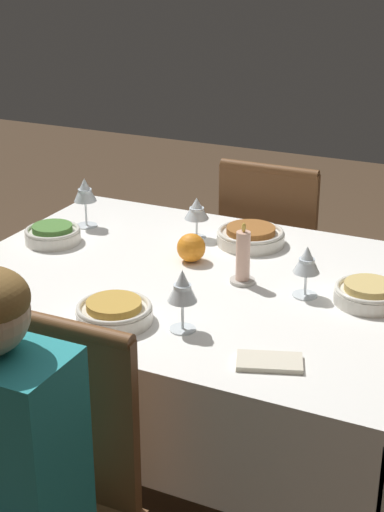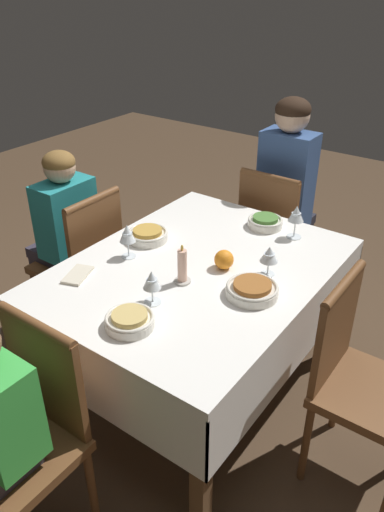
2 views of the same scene
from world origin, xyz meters
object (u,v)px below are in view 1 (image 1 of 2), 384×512
at_px(dining_table, 193,307).
at_px(orange_fruit, 191,248).
at_px(wine_glass_east, 85,192).
at_px(candle_centerpiece, 243,260).
at_px(chair_south, 276,259).
at_px(bowl_west, 369,293).
at_px(wine_glass_south, 197,210).
at_px(bowl_north, 114,312).
at_px(wine_glass_north, 182,288).
at_px(wine_glass_west, 307,262).
at_px(chair_north, 39,505).
at_px(napkin_red_folded, 269,362).
at_px(bowl_south, 251,236).
at_px(bowl_east, 53,234).

xyz_separation_m(dining_table, orange_fruit, (0.05, -0.10, 0.14)).
xyz_separation_m(wine_glass_east, candle_centerpiece, (-0.63, 0.20, -0.05)).
height_order(chair_south, wine_glass_east, wine_glass_east).
xyz_separation_m(bowl_west, wine_glass_south, (0.60, -0.23, 0.07)).
distance_m(bowl_north, bowl_west, 0.66).
distance_m(wine_glass_east, orange_fruit, 0.46).
distance_m(wine_glass_north, wine_glass_west, 0.38).
xyz_separation_m(chair_north, orange_fruit, (0.05, -0.85, 0.27)).
xyz_separation_m(chair_south, napkin_red_folded, (-0.37, 1.11, 0.24)).
bearing_deg(wine_glass_south, napkin_red_folded, 126.81).
bearing_deg(chair_north, bowl_north, 96.93).
xyz_separation_m(bowl_south, wine_glass_south, (0.17, 0.02, 0.07)).
xyz_separation_m(chair_north, candle_centerpiece, (-0.15, -0.77, 0.30)).
height_order(dining_table, candle_centerpiece, candle_centerpiece).
bearing_deg(bowl_west, candle_centerpiece, 3.62).
height_order(chair_south, wine_glass_west, chair_south).
xyz_separation_m(chair_south, wine_glass_north, (-0.13, 1.05, 0.34)).
relative_size(dining_table, bowl_south, 6.29).
distance_m(wine_glass_east, wine_glass_north, 0.80).
distance_m(bowl_south, napkin_red_folded, 0.73).
xyz_separation_m(wine_glass_east, bowl_south, (-0.55, -0.08, -0.09)).
bearing_deg(wine_glass_east, wine_glass_west, 165.85).
xyz_separation_m(chair_north, wine_glass_west, (-0.33, -0.76, 0.33)).
bearing_deg(dining_table, napkin_red_folded, 134.98).
relative_size(bowl_south, napkin_red_folded, 1.26).
distance_m(dining_table, napkin_red_folded, 0.52).
height_order(chair_south, candle_centerpiece, candle_centerpiece).
bearing_deg(bowl_north, napkin_red_folded, 175.80).
bearing_deg(napkin_red_folded, chair_north, 46.42).
bearing_deg(napkin_red_folded, chair_south, -71.42).
bearing_deg(bowl_east, dining_table, 173.87).
height_order(wine_glass_west, candle_centerpiece, candle_centerpiece).
distance_m(wine_glass_east, bowl_south, 0.56).
relative_size(chair_north, wine_glass_north, 5.62).
bearing_deg(dining_table, bowl_east, -6.13).
bearing_deg(bowl_east, wine_glass_east, -95.78).
relative_size(chair_north, bowl_south, 4.26).
relative_size(chair_north, wine_glass_south, 6.68).
xyz_separation_m(dining_table, wine_glass_west, (-0.32, -0.02, 0.19)).
bearing_deg(bowl_east, chair_north, 121.93).
bearing_deg(bowl_west, chair_south, -54.73).
distance_m(bowl_north, napkin_red_folded, 0.42).
height_order(dining_table, wine_glass_north, wine_glass_north).
bearing_deg(bowl_south, bowl_north, 79.86).
xyz_separation_m(bowl_west, napkin_red_folded, (0.12, 0.41, -0.02)).
xyz_separation_m(wine_glass_north, candle_centerpiece, (-0.03, -0.32, -0.04)).
bearing_deg(candle_centerpiece, wine_glass_east, -17.37).
distance_m(bowl_west, wine_glass_south, 0.65).
relative_size(bowl_west, wine_glass_west, 1.28).
distance_m(bowl_east, wine_glass_east, 0.19).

